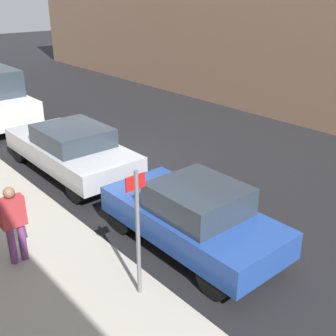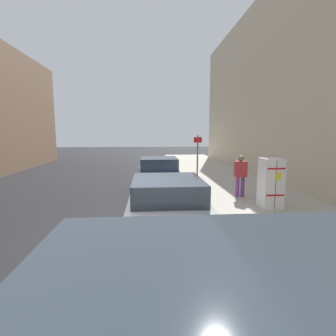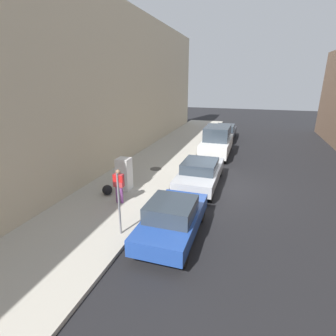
# 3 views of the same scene
# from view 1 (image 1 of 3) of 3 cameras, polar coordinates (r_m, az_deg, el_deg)

# --- Properties ---
(ground_plane) EXTENTS (80.00, 80.00, 0.00)m
(ground_plane) POSITION_cam_1_polar(r_m,az_deg,el_deg) (13.02, -8.60, 0.85)
(ground_plane) COLOR black
(building_facade_across) EXTENTS (1.53, 37.40, 7.83)m
(building_facade_across) POSITION_cam_1_polar(r_m,az_deg,el_deg) (17.95, 15.26, 19.37)
(building_facade_across) COLOR #937056
(building_facade_across) RESTS_ON ground
(street_sign_post) EXTENTS (0.36, 0.07, 2.26)m
(street_sign_post) POSITION_cam_1_polar(r_m,az_deg,el_deg) (6.76, -4.14, -8.01)
(street_sign_post) COLOR slate
(street_sign_post) RESTS_ON sidewalk_slab
(pedestrian_walking_far) EXTENTS (0.45, 0.22, 1.54)m
(pedestrian_walking_far) POSITION_cam_1_polar(r_m,az_deg,el_deg) (8.22, -20.20, -6.67)
(pedestrian_walking_far) COLOR #7A3D7F
(pedestrian_walking_far) RESTS_ON sidewalk_slab
(parked_hatchback_blue) EXTENTS (1.75, 3.95, 1.45)m
(parked_hatchback_blue) POSITION_cam_1_polar(r_m,az_deg,el_deg) (8.43, 3.39, -6.45)
(parked_hatchback_blue) COLOR #23479E
(parked_hatchback_blue) RESTS_ON ground
(parked_sedan_silver) EXTENTS (1.89, 4.69, 1.42)m
(parked_sedan_silver) POSITION_cam_1_polar(r_m,az_deg,el_deg) (12.15, -13.00, 2.63)
(parked_sedan_silver) COLOR silver
(parked_sedan_silver) RESTS_ON ground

